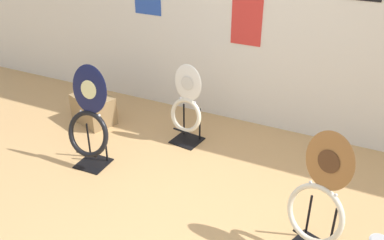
# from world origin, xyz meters

# --- Properties ---
(wall_back) EXTENTS (8.00, 0.07, 2.60)m
(wall_back) POSITION_xyz_m (-0.00, 2.07, 1.30)
(wall_back) COLOR silver
(wall_back) RESTS_ON ground_plane
(toilet_seat_display_woodgrain) EXTENTS (0.46, 0.36, 0.96)m
(toilet_seat_display_woodgrain) POSITION_xyz_m (0.96, 0.41, 0.42)
(toilet_seat_display_woodgrain) COLOR black
(toilet_seat_display_woodgrain) RESTS_ON ground_plane
(toilet_seat_display_white_plain) EXTENTS (0.37, 0.31, 0.84)m
(toilet_seat_display_white_plain) POSITION_xyz_m (-0.52, 1.37, 0.39)
(toilet_seat_display_white_plain) COLOR black
(toilet_seat_display_white_plain) RESTS_ON ground_plane
(toilet_seat_display_navy_moon) EXTENTS (0.44, 0.29, 0.97)m
(toilet_seat_display_navy_moon) POSITION_xyz_m (-1.14, 0.61, 0.44)
(toilet_seat_display_navy_moon) COLOR black
(toilet_seat_display_navy_moon) RESTS_ON ground_plane
(storage_box) EXTENTS (0.53, 0.45, 0.31)m
(storage_box) POSITION_xyz_m (-1.64, 1.29, 0.16)
(storage_box) COLOR #93754C
(storage_box) RESTS_ON ground_plane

